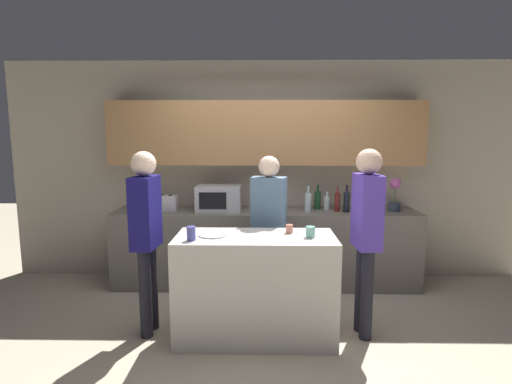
% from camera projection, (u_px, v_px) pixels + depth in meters
% --- Properties ---
extents(ground_plane, '(14.00, 14.00, 0.00)m').
position_uv_depth(ground_plane, '(266.00, 342.00, 3.51)').
color(ground_plane, '#BCAD93').
extents(back_wall, '(6.40, 0.40, 2.70)m').
position_uv_depth(back_wall, '(266.00, 157.00, 4.94)').
color(back_wall, '#B2A893').
rests_on(back_wall, ground_plane).
extents(back_counter, '(3.60, 0.62, 0.91)m').
position_uv_depth(back_counter, '(265.00, 247.00, 4.83)').
color(back_counter, '#6B665B').
rests_on(back_counter, ground_plane).
extents(kitchen_island, '(1.39, 0.61, 0.94)m').
position_uv_depth(kitchen_island, '(255.00, 287.00, 3.54)').
color(kitchen_island, beige).
rests_on(kitchen_island, ground_plane).
extents(microwave, '(0.52, 0.39, 0.30)m').
position_uv_depth(microwave, '(219.00, 198.00, 4.73)').
color(microwave, '#B7BABC').
rests_on(microwave, back_counter).
extents(toaster, '(0.26, 0.16, 0.18)m').
position_uv_depth(toaster, '(166.00, 203.00, 4.75)').
color(toaster, silver).
rests_on(toaster, back_counter).
extents(potted_plant, '(0.14, 0.14, 0.40)m').
position_uv_depth(potted_plant, '(395.00, 195.00, 4.69)').
color(potted_plant, '#333D4C').
rests_on(potted_plant, back_counter).
extents(bottle_0, '(0.08, 0.08, 0.30)m').
position_uv_depth(bottle_0, '(308.00, 202.00, 4.68)').
color(bottle_0, silver).
rests_on(bottle_0, back_counter).
extents(bottle_1, '(0.08, 0.08, 0.29)m').
position_uv_depth(bottle_1, '(318.00, 200.00, 4.84)').
color(bottle_1, '#194723').
rests_on(bottle_1, back_counter).
extents(bottle_2, '(0.08, 0.08, 0.22)m').
position_uv_depth(bottle_2, '(327.00, 203.00, 4.80)').
color(bottle_2, silver).
rests_on(bottle_2, back_counter).
extents(bottle_3, '(0.06, 0.06, 0.31)m').
position_uv_depth(bottle_3, '(337.00, 202.00, 4.68)').
color(bottle_3, maroon).
rests_on(bottle_3, back_counter).
extents(bottle_4, '(0.07, 0.07, 0.32)m').
position_uv_depth(bottle_4, '(346.00, 202.00, 4.64)').
color(bottle_4, black).
rests_on(bottle_4, back_counter).
extents(bottle_5, '(0.06, 0.06, 0.27)m').
position_uv_depth(bottle_5, '(355.00, 203.00, 4.68)').
color(bottle_5, '#194723').
rests_on(bottle_5, back_counter).
extents(bottle_6, '(0.08, 0.08, 0.26)m').
position_uv_depth(bottle_6, '(362.00, 201.00, 4.82)').
color(bottle_6, maroon).
rests_on(bottle_6, back_counter).
extents(bottle_7, '(0.07, 0.07, 0.33)m').
position_uv_depth(bottle_7, '(373.00, 199.00, 4.79)').
color(bottle_7, silver).
rests_on(bottle_7, back_counter).
extents(plate_on_island, '(0.26, 0.26, 0.01)m').
position_uv_depth(plate_on_island, '(213.00, 235.00, 3.48)').
color(plate_on_island, white).
rests_on(plate_on_island, kitchen_island).
extents(cup_0, '(0.08, 0.08, 0.09)m').
position_uv_depth(cup_0, '(310.00, 232.00, 3.42)').
color(cup_0, '#79BEAA').
rests_on(cup_0, kitchen_island).
extents(cup_1, '(0.07, 0.07, 0.08)m').
position_uv_depth(cup_1, '(289.00, 229.00, 3.57)').
color(cup_1, tan).
rests_on(cup_1, kitchen_island).
extents(cup_2, '(0.07, 0.07, 0.12)m').
position_uv_depth(cup_2, '(191.00, 233.00, 3.32)').
color(cup_2, '#4B4DA3').
rests_on(cup_2, kitchen_island).
extents(person_left, '(0.37, 0.26, 1.60)m').
position_uv_depth(person_left, '(269.00, 221.00, 4.03)').
color(person_left, black).
rests_on(person_left, ground_plane).
extents(person_center, '(0.22, 0.35, 1.69)m').
position_uv_depth(person_center, '(367.00, 226.00, 3.51)').
color(person_center, black).
rests_on(person_center, ground_plane).
extents(person_right, '(0.22, 0.35, 1.67)m').
position_uv_depth(person_right, '(146.00, 227.00, 3.55)').
color(person_right, black).
rests_on(person_right, ground_plane).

